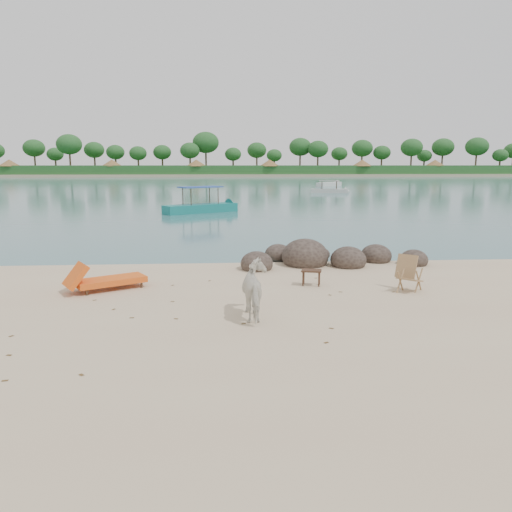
{
  "coord_description": "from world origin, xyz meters",
  "views": [
    {
      "loc": [
        -0.27,
        -10.95,
        3.39
      ],
      "look_at": [
        0.62,
        2.0,
        1.0
      ],
      "focal_mm": 35.0,
      "sensor_mm": 36.0,
      "label": 1
    }
  ],
  "objects_px": {
    "cow": "(257,291)",
    "deck_chair": "(410,275)",
    "boulders": "(322,258)",
    "lounge_chair": "(111,278)",
    "side_table": "(311,279)",
    "boat_near": "(200,191)"
  },
  "relations": [
    {
      "from": "cow",
      "to": "deck_chair",
      "type": "relative_size",
      "value": 1.55
    },
    {
      "from": "boulders",
      "to": "lounge_chair",
      "type": "height_order",
      "value": "boulders"
    },
    {
      "from": "side_table",
      "to": "deck_chair",
      "type": "relative_size",
      "value": 0.58
    },
    {
      "from": "side_table",
      "to": "deck_chair",
      "type": "height_order",
      "value": "deck_chair"
    },
    {
      "from": "boulders",
      "to": "deck_chair",
      "type": "xyz_separation_m",
      "value": [
        1.59,
        -3.87,
        0.25
      ]
    },
    {
      "from": "side_table",
      "to": "lounge_chair",
      "type": "xyz_separation_m",
      "value": [
        -5.54,
        -0.03,
        0.12
      ]
    },
    {
      "from": "lounge_chair",
      "to": "boat_near",
      "type": "height_order",
      "value": "boat_near"
    },
    {
      "from": "side_table",
      "to": "boulders",
      "type": "bearing_deg",
      "value": 87.63
    },
    {
      "from": "deck_chair",
      "to": "lounge_chair",
      "type": "bearing_deg",
      "value": -142.49
    },
    {
      "from": "lounge_chair",
      "to": "deck_chair",
      "type": "relative_size",
      "value": 2.42
    },
    {
      "from": "boat_near",
      "to": "deck_chair",
      "type": "bearing_deg",
      "value": -107.03
    },
    {
      "from": "lounge_chair",
      "to": "cow",
      "type": "bearing_deg",
      "value": -66.32
    },
    {
      "from": "side_table",
      "to": "boat_near",
      "type": "relative_size",
      "value": 0.09
    },
    {
      "from": "side_table",
      "to": "lounge_chair",
      "type": "height_order",
      "value": "lounge_chair"
    },
    {
      "from": "lounge_chair",
      "to": "deck_chair",
      "type": "distance_m",
      "value": 8.09
    },
    {
      "from": "cow",
      "to": "boat_near",
      "type": "xyz_separation_m",
      "value": [
        -2.27,
        25.56,
        0.9
      ]
    },
    {
      "from": "lounge_chair",
      "to": "deck_chair",
      "type": "bearing_deg",
      "value": -35.62
    },
    {
      "from": "cow",
      "to": "lounge_chair",
      "type": "relative_size",
      "value": 0.64
    },
    {
      "from": "boulders",
      "to": "boat_near",
      "type": "xyz_separation_m",
      "value": [
        -4.91,
        19.68,
        1.3
      ]
    },
    {
      "from": "deck_chair",
      "to": "boat_near",
      "type": "xyz_separation_m",
      "value": [
        -6.5,
        23.55,
        1.04
      ]
    },
    {
      "from": "side_table",
      "to": "deck_chair",
      "type": "xyz_separation_m",
      "value": [
        2.5,
        -0.85,
        0.25
      ]
    },
    {
      "from": "cow",
      "to": "lounge_chair",
      "type": "xyz_separation_m",
      "value": [
        -3.81,
        2.82,
        -0.28
      ]
    }
  ]
}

